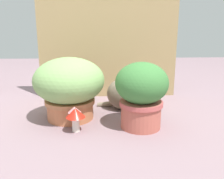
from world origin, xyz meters
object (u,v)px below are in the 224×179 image
grass_planter (69,86)px  mushroom_ornament_pink (75,114)px  cat (129,92)px  leafy_planter (141,93)px  mushroom_ornament_red (75,115)px

grass_planter → mushroom_ornament_pink: 0.22m
cat → mushroom_ornament_pink: 0.46m
leafy_planter → mushroom_ornament_pink: (-0.36, -0.02, -0.11)m
grass_planter → mushroom_ornament_red: 0.24m
grass_planter → leafy_planter: size_ratio=1.15×
grass_planter → mushroom_ornament_pink: (0.04, -0.18, -0.11)m
leafy_planter → cat: size_ratio=0.98×
leafy_planter → cat: leafy_planter is taller
mushroom_ornament_red → leafy_planter: bearing=6.9°
grass_planter → cat: (0.37, 0.13, -0.08)m
mushroom_ornament_pink → grass_planter: bearing=103.6°
mushroom_ornament_red → cat: bearing=46.0°
cat → mushroom_ornament_red: size_ratio=2.82×
cat → mushroom_ornament_pink: bearing=-136.2°
mushroom_ornament_red → mushroom_ornament_pink: bearing=110.0°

